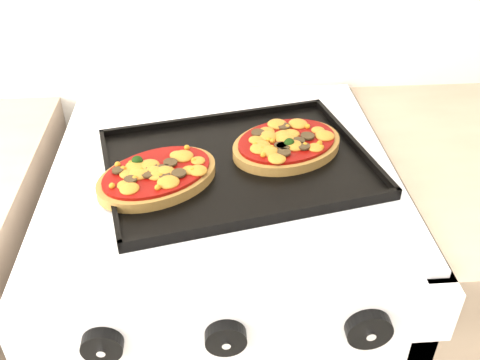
{
  "coord_description": "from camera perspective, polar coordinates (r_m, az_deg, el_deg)",
  "views": [
    {
      "loc": [
        0.01,
        0.92,
        1.42
      ],
      "look_at": [
        0.07,
        1.63,
        0.92
      ],
      "focal_mm": 40.0,
      "sensor_mm": 36.0,
      "label": 1
    }
  ],
  "objects": [
    {
      "name": "stove",
      "position": [
        1.24,
        -1.43,
        -15.88
      ],
      "size": [
        0.6,
        0.6,
        0.91
      ],
      "primitive_type": "cube",
      "color": "white",
      "rests_on": "floor"
    },
    {
      "name": "control_panel",
      "position": [
        0.74,
        -0.54,
        -15.23
      ],
      "size": [
        0.6,
        0.02,
        0.09
      ],
      "primitive_type": "cube",
      "color": "white",
      "rests_on": "stove"
    },
    {
      "name": "pizza_right",
      "position": [
        0.94,
        5.01,
        3.94
      ],
      "size": [
        0.25,
        0.23,
        0.03
      ],
      "primitive_type": null,
      "rotation": [
        0.0,
        0.0,
        0.46
      ],
      "color": "olive",
      "rests_on": "baking_tray"
    },
    {
      "name": "pizza_left",
      "position": [
        0.87,
        -8.81,
        0.59
      ],
      "size": [
        0.25,
        0.23,
        0.03
      ],
      "primitive_type": null,
      "rotation": [
        0.0,
        0.0,
        0.56
      ],
      "color": "olive",
      "rests_on": "baking_tray"
    },
    {
      "name": "knob_right",
      "position": [
        0.75,
        13.56,
        -15.24
      ],
      "size": [
        0.06,
        0.02,
        0.06
      ],
      "primitive_type": "cylinder",
      "rotation": [
        1.57,
        0.0,
        0.0
      ],
      "color": "black",
      "rests_on": "control_panel"
    },
    {
      "name": "knob_left",
      "position": [
        0.74,
        -14.48,
        -16.73
      ],
      "size": [
        0.05,
        0.02,
        0.05
      ],
      "primitive_type": "cylinder",
      "rotation": [
        1.57,
        0.0,
        0.0
      ],
      "color": "black",
      "rests_on": "control_panel"
    },
    {
      "name": "knob_center",
      "position": [
        0.72,
        -1.53,
        -16.51
      ],
      "size": [
        0.05,
        0.02,
        0.05
      ],
      "primitive_type": "cylinder",
      "rotation": [
        1.57,
        0.0,
        0.0
      ],
      "color": "black",
      "rests_on": "control_panel"
    },
    {
      "name": "baking_tray",
      "position": [
        0.91,
        -0.23,
        1.91
      ],
      "size": [
        0.5,
        0.41,
        0.02
      ],
      "primitive_type": "cube",
      "rotation": [
        0.0,
        0.0,
        0.21
      ],
      "color": "black",
      "rests_on": "stove"
    }
  ]
}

